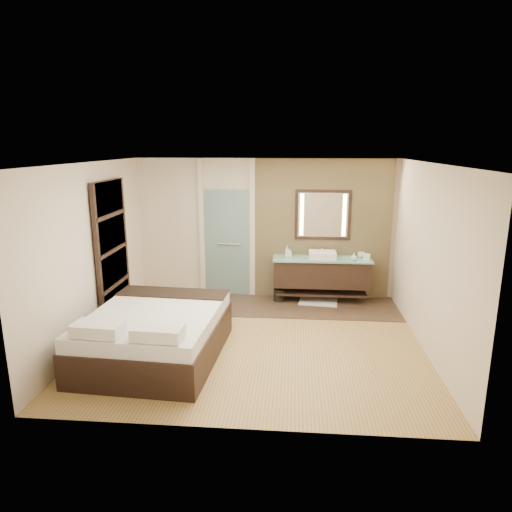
# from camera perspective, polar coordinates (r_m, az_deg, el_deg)

# --- Properties ---
(floor) EXTENTS (5.00, 5.00, 0.00)m
(floor) POSITION_cam_1_polar(r_m,az_deg,el_deg) (7.17, -0.05, -10.55)
(floor) COLOR olive
(floor) RESTS_ON ground
(tile_strip) EXTENTS (3.80, 1.30, 0.01)m
(tile_strip) POSITION_cam_1_polar(r_m,az_deg,el_deg) (8.63, 4.86, -6.24)
(tile_strip) COLOR #32211B
(tile_strip) RESTS_ON floor
(stone_wall) EXTENTS (2.60, 0.08, 2.70)m
(stone_wall) POSITION_cam_1_polar(r_m,az_deg,el_deg) (8.88, 8.27, 3.25)
(stone_wall) COLOR tan
(stone_wall) RESTS_ON floor
(vanity) EXTENTS (1.85, 0.55, 0.88)m
(vanity) POSITION_cam_1_polar(r_m,az_deg,el_deg) (8.77, 8.21, -2.05)
(vanity) COLOR black
(vanity) RESTS_ON stone_wall
(mirror_unit) EXTENTS (1.06, 0.04, 0.96)m
(mirror_unit) POSITION_cam_1_polar(r_m,az_deg,el_deg) (8.78, 8.36, 5.11)
(mirror_unit) COLOR black
(mirror_unit) RESTS_ON stone_wall
(frosted_door) EXTENTS (1.10, 0.12, 2.70)m
(frosted_door) POSITION_cam_1_polar(r_m,az_deg,el_deg) (8.99, -3.63, 2.16)
(frosted_door) COLOR #A4D0CD
(frosted_door) RESTS_ON floor
(shoji_partition) EXTENTS (0.06, 1.20, 2.40)m
(shoji_partition) POSITION_cam_1_polar(r_m,az_deg,el_deg) (7.90, -17.48, 0.40)
(shoji_partition) COLOR black
(shoji_partition) RESTS_ON floor
(bed) EXTENTS (1.89, 2.30, 0.84)m
(bed) POSITION_cam_1_polar(r_m,az_deg,el_deg) (6.68, -12.48, -9.51)
(bed) COLOR black
(bed) RESTS_ON floor
(bath_mat) EXTENTS (0.77, 0.58, 0.02)m
(bath_mat) POSITION_cam_1_polar(r_m,az_deg,el_deg) (8.87, 7.79, -5.66)
(bath_mat) COLOR silver
(bath_mat) RESTS_ON floor
(waste_bin) EXTENTS (0.21, 0.21, 0.25)m
(waste_bin) POSITION_cam_1_polar(r_m,az_deg,el_deg) (8.83, 2.87, -4.91)
(waste_bin) COLOR black
(waste_bin) RESTS_ON floor
(tissue_box) EXTENTS (0.15, 0.15, 0.10)m
(tissue_box) POSITION_cam_1_polar(r_m,az_deg,el_deg) (8.75, 13.65, -0.07)
(tissue_box) COLOR white
(tissue_box) RESTS_ON vanity
(soap_bottle_a) EXTENTS (0.10, 0.10, 0.22)m
(soap_bottle_a) POSITION_cam_1_polar(r_m,az_deg,el_deg) (8.68, 3.91, 0.56)
(soap_bottle_a) COLOR silver
(soap_bottle_a) RESTS_ON vanity
(soap_bottle_b) EXTENTS (0.08, 0.08, 0.16)m
(soap_bottle_b) POSITION_cam_1_polar(r_m,az_deg,el_deg) (8.71, 4.24, 0.40)
(soap_bottle_b) COLOR #B2B2B2
(soap_bottle_b) RESTS_ON vanity
(soap_bottle_c) EXTENTS (0.13, 0.13, 0.14)m
(soap_bottle_c) POSITION_cam_1_polar(r_m,az_deg,el_deg) (8.60, 12.13, -0.09)
(soap_bottle_c) COLOR silver
(soap_bottle_c) RESTS_ON vanity
(cup) EXTENTS (0.16, 0.16, 0.10)m
(cup) POSITION_cam_1_polar(r_m,az_deg,el_deg) (8.86, 13.01, 0.15)
(cup) COLOR silver
(cup) RESTS_ON vanity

